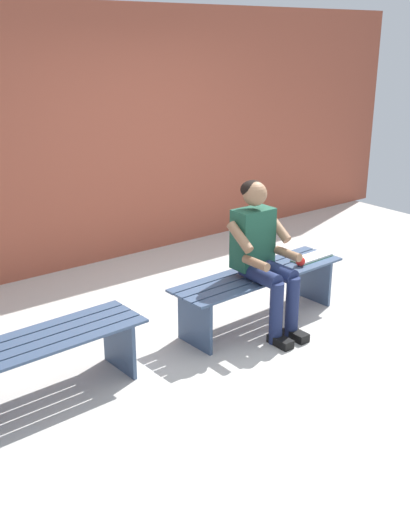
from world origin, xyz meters
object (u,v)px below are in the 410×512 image
object	(u,v)px
apple	(300,261)
book_open	(312,257)
bench_far	(36,356)
bench_near	(259,285)
person_seated	(262,251)

from	to	relation	value
apple	book_open	world-z (taller)	apple
bench_far	apple	world-z (taller)	apple
bench_far	apple	xyz separation A→B (m)	(-2.41, 0.10, 0.16)
bench_near	apple	world-z (taller)	apple
bench_near	person_seated	xyz separation A→B (m)	(0.07, 0.10, 0.35)
bench_near	book_open	distance (m)	0.63
apple	book_open	bearing A→B (deg)	-163.08
bench_far	person_seated	size ratio (longest dim) A/B	1.23
apple	book_open	xyz separation A→B (m)	(-0.22, -0.07, -0.03)
apple	bench_near	bearing A→B (deg)	-13.59
person_seated	bench_far	bearing A→B (deg)	-2.97
person_seated	apple	xyz separation A→B (m)	(-0.47, -0.01, -0.20)
book_open	bench_far	bearing A→B (deg)	-2.91
bench_near	book_open	xyz separation A→B (m)	(-0.62, 0.03, 0.12)
bench_near	book_open	world-z (taller)	book_open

